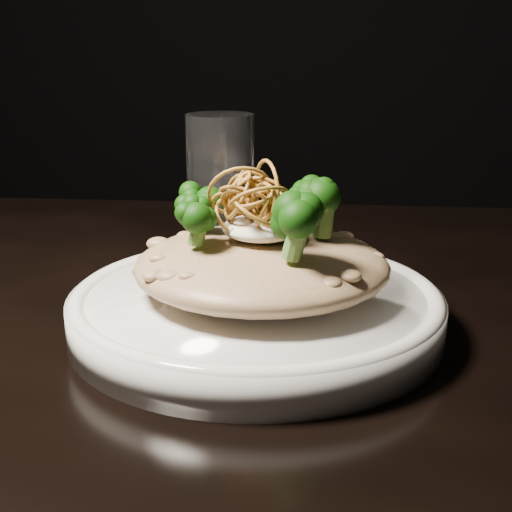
{
  "coord_description": "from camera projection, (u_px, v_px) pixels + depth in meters",
  "views": [
    {
      "loc": [
        0.1,
        -0.48,
        0.95
      ],
      "look_at": [
        0.06,
        -0.01,
        0.81
      ],
      "focal_mm": 50.0,
      "sensor_mm": 36.0,
      "label": 1
    }
  ],
  "objects": [
    {
      "name": "table",
      "position": [
        183.0,
        423.0,
        0.55
      ],
      "size": [
        1.1,
        0.8,
        0.75
      ],
      "color": "black",
      "rests_on": "ground"
    },
    {
      "name": "plate",
      "position": [
        256.0,
        311.0,
        0.51
      ],
      "size": [
        0.26,
        0.26,
        0.03
      ],
      "primitive_type": "cylinder",
      "color": "white",
      "rests_on": "table"
    },
    {
      "name": "risotto",
      "position": [
        262.0,
        265.0,
        0.5
      ],
      "size": [
        0.18,
        0.18,
        0.04
      ],
      "primitive_type": "ellipsoid",
      "color": "brown",
      "rests_on": "plate"
    },
    {
      "name": "broccoli",
      "position": [
        264.0,
        209.0,
        0.48
      ],
      "size": [
        0.12,
        0.12,
        0.04
      ],
      "primitive_type": null,
      "color": "black",
      "rests_on": "risotto"
    },
    {
      "name": "cheese",
      "position": [
        262.0,
        228.0,
        0.49
      ],
      "size": [
        0.06,
        0.06,
        0.02
      ],
      "primitive_type": "ellipsoid",
      "color": "white",
      "rests_on": "risotto"
    },
    {
      "name": "shallots",
      "position": [
        251.0,
        197.0,
        0.48
      ],
      "size": [
        0.05,
        0.05,
        0.03
      ],
      "primitive_type": null,
      "color": "brown",
      "rests_on": "cheese"
    },
    {
      "name": "drinking_glass",
      "position": [
        220.0,
        175.0,
        0.75
      ],
      "size": [
        0.08,
        0.08,
        0.13
      ],
      "primitive_type": "cylinder",
      "rotation": [
        0.0,
        0.0,
        0.13
      ],
      "color": "silver",
      "rests_on": "table"
    }
  ]
}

